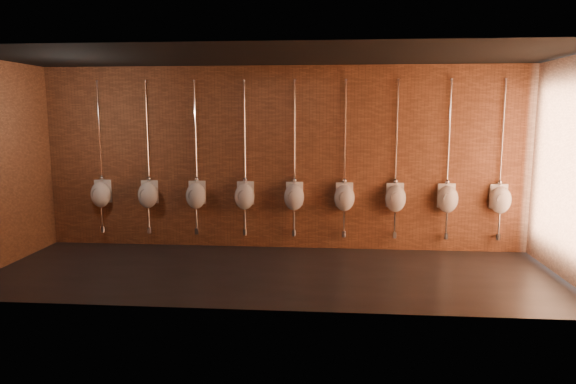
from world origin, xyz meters
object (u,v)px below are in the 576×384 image
object	(u,v)px
urinal_0	(101,194)
urinal_7	(447,198)
urinal_5	(344,197)
urinal_8	(500,199)
urinal_3	(245,196)
urinal_1	(148,194)
urinal_4	(294,196)
urinal_6	(395,198)
urinal_2	(196,195)

from	to	relation	value
urinal_0	urinal_7	world-z (taller)	same
urinal_5	urinal_8	world-z (taller)	same
urinal_0	urinal_8	size ratio (longest dim) A/B	1.00
urinal_3	urinal_7	bearing A→B (deg)	0.00
urinal_0	urinal_1	xyz separation A→B (m)	(0.87, 0.00, 0.00)
urinal_3	urinal_4	world-z (taller)	same
urinal_4	urinal_7	size ratio (longest dim) A/B	1.00
urinal_4	urinal_5	world-z (taller)	same
urinal_3	urinal_8	bearing A→B (deg)	0.00
urinal_6	urinal_1	bearing A→B (deg)	180.00
urinal_2	urinal_7	world-z (taller)	same
urinal_1	urinal_4	distance (m)	2.62
urinal_1	urinal_6	world-z (taller)	same
urinal_6	urinal_7	distance (m)	0.87
urinal_2	urinal_0	bearing A→B (deg)	180.00
urinal_5	urinal_7	bearing A→B (deg)	0.00
urinal_8	urinal_1	bearing A→B (deg)	180.00
urinal_5	urinal_3	bearing A→B (deg)	180.00
urinal_0	urinal_1	world-z (taller)	same
urinal_0	urinal_1	distance (m)	0.87
urinal_0	urinal_5	distance (m)	4.37
urinal_1	urinal_7	size ratio (longest dim) A/B	1.00
urinal_6	urinal_8	bearing A→B (deg)	0.00
urinal_8	urinal_4	bearing A→B (deg)	180.00
urinal_5	urinal_2	bearing A→B (deg)	180.00
urinal_2	urinal_6	world-z (taller)	same
urinal_0	urinal_4	bearing A→B (deg)	0.00
urinal_1	urinal_5	size ratio (longest dim) A/B	1.00
urinal_2	urinal_3	size ratio (longest dim) A/B	1.00
urinal_0	urinal_5	bearing A→B (deg)	0.00
urinal_3	urinal_7	world-z (taller)	same
urinal_3	urinal_4	bearing A→B (deg)	0.00
urinal_3	urinal_6	size ratio (longest dim) A/B	1.00
urinal_0	urinal_3	bearing A→B (deg)	0.00
urinal_1	urinal_3	distance (m)	1.75
urinal_0	urinal_6	xyz separation A→B (m)	(5.25, 0.00, 0.00)
urinal_3	urinal_5	size ratio (longest dim) A/B	1.00
urinal_4	urinal_8	size ratio (longest dim) A/B	1.00
urinal_0	urinal_8	world-z (taller)	same
urinal_1	urinal_8	size ratio (longest dim) A/B	1.00
urinal_2	urinal_4	world-z (taller)	same
urinal_1	urinal_5	xyz separation A→B (m)	(3.50, 0.00, 0.00)
urinal_3	urinal_4	xyz separation A→B (m)	(0.87, 0.00, 0.00)
urinal_4	urinal_8	xyz separation A→B (m)	(3.50, 0.00, 0.00)
urinal_2	urinal_6	size ratio (longest dim) A/B	1.00
urinal_7	urinal_8	world-z (taller)	same
urinal_1	urinal_4	size ratio (longest dim) A/B	1.00
urinal_4	urinal_8	distance (m)	3.50
urinal_0	urinal_7	xyz separation A→B (m)	(6.12, 0.00, 0.00)
urinal_3	urinal_4	distance (m)	0.87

